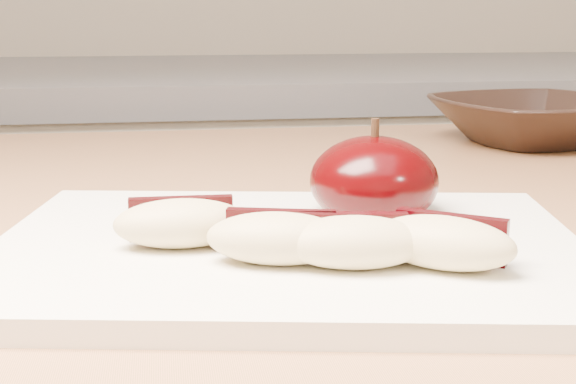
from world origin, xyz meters
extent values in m
cube|color=silver|center=(0.00, 1.20, 0.45)|extent=(2.40, 0.60, 0.90)
cube|color=slate|center=(0.00, 1.20, 0.92)|extent=(2.40, 0.62, 0.04)
cube|color=#AD6F4B|center=(0.00, 0.50, 0.88)|extent=(1.64, 0.64, 0.04)
cube|color=white|center=(0.06, 0.35, 0.91)|extent=(0.33, 0.27, 0.01)
ellipsoid|color=black|center=(0.12, 0.40, 0.93)|extent=(0.09, 0.09, 0.05)
cylinder|color=black|center=(0.12, 0.40, 0.96)|extent=(0.00, 0.00, 0.01)
ellipsoid|color=#D2BB85|center=(0.01, 0.35, 0.92)|extent=(0.07, 0.03, 0.02)
cube|color=black|center=(0.01, 0.36, 0.92)|extent=(0.05, 0.01, 0.02)
ellipsoid|color=#D2BB85|center=(0.05, 0.32, 0.92)|extent=(0.07, 0.05, 0.02)
cube|color=black|center=(0.06, 0.33, 0.92)|extent=(0.05, 0.02, 0.02)
ellipsoid|color=#D2BB85|center=(0.09, 0.30, 0.92)|extent=(0.07, 0.04, 0.02)
cube|color=black|center=(0.09, 0.32, 0.92)|extent=(0.05, 0.01, 0.02)
ellipsoid|color=#D2BB85|center=(0.13, 0.30, 0.92)|extent=(0.07, 0.06, 0.02)
cube|color=black|center=(0.13, 0.31, 0.92)|extent=(0.05, 0.03, 0.02)
imported|color=black|center=(0.35, 0.68, 0.92)|extent=(0.21, 0.21, 0.04)
camera|label=1|loc=(0.00, -0.03, 1.03)|focal=50.00mm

